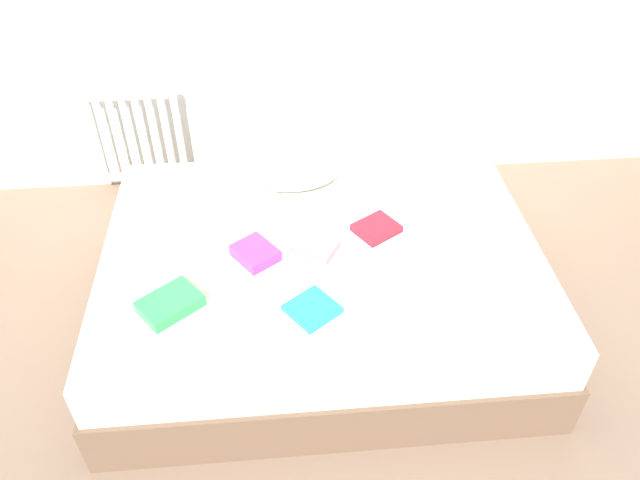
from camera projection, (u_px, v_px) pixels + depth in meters
name	position (u px, v px, depth m)	size (l,w,h in m)	color
ground_plane	(321.00, 318.00, 3.09)	(8.00, 8.00, 0.00)	#7F6651
bed	(321.00, 284.00, 2.93)	(2.00, 1.50, 0.50)	brown
radiator	(136.00, 137.00, 3.68)	(0.56, 0.04, 0.59)	white
pillow	(291.00, 170.00, 3.09)	(0.49, 0.32, 0.15)	white
textbook_white	(455.00, 309.00, 2.43)	(0.24, 0.18, 0.05)	white
textbook_maroon	(376.00, 228.00, 2.83)	(0.19, 0.16, 0.03)	maroon
textbook_pink	(315.00, 247.00, 2.73)	(0.19, 0.15, 0.04)	pink
textbook_green	(170.00, 304.00, 2.45)	(0.23, 0.17, 0.05)	green
textbook_teal	(312.00, 309.00, 2.45)	(0.18, 0.18, 0.02)	teal
textbook_purple	(255.00, 253.00, 2.68)	(0.19, 0.15, 0.05)	purple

